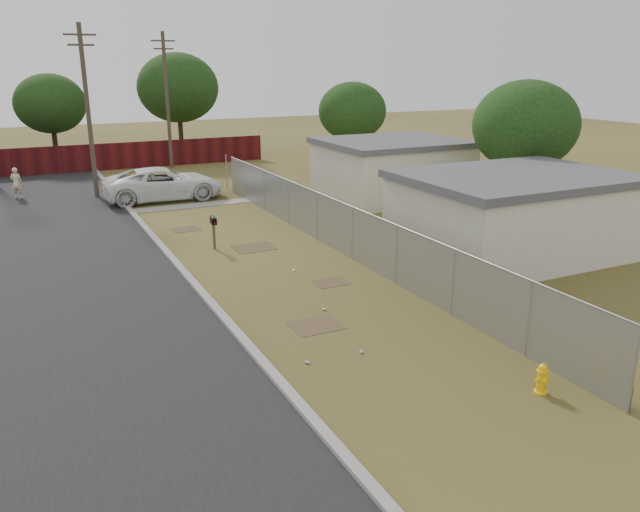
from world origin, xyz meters
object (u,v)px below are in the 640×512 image
fire_hydrant (542,379)px  pickup_truck (164,184)px  pedestrian (17,183)px  mailbox (213,223)px

fire_hydrant → pickup_truck: size_ratio=0.12×
pickup_truck → pedestrian: bearing=62.5°
fire_hydrant → mailbox: bearing=102.9°
fire_hydrant → pedestrian: bearing=109.5°
mailbox → pickup_truck: pickup_truck is taller
fire_hydrant → pedestrian: size_ratio=0.45×
pickup_truck → pedestrian: 8.06m
pedestrian → fire_hydrant: bearing=134.2°
fire_hydrant → mailbox: (-3.23, 14.10, 0.70)m
fire_hydrant → pickup_truck: pickup_truck is taller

